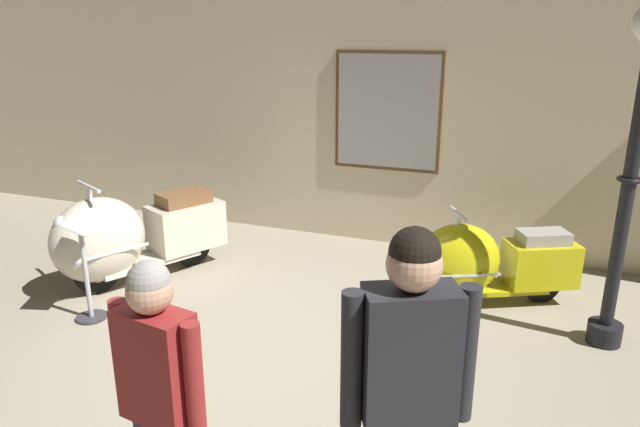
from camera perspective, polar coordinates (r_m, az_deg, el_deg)
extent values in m
plane|color=gray|center=(4.78, -6.74, -14.72)|extent=(60.00, 60.00, 0.00)
cube|color=beige|center=(7.08, 5.16, 12.50)|extent=(18.00, 0.20, 3.85)
cube|color=brown|center=(6.94, 6.65, 9.95)|extent=(1.28, 0.03, 1.39)
cube|color=#9E9E9E|center=(6.93, 6.61, 9.93)|extent=(1.20, 0.01, 1.31)
cylinder|color=black|center=(6.27, -21.14, -5.33)|extent=(0.28, 0.45, 0.46)
cylinder|color=silver|center=(6.27, -21.14, -5.33)|extent=(0.19, 0.23, 0.20)
cylinder|color=black|center=(6.69, -12.59, -3.11)|extent=(0.28, 0.45, 0.46)
cylinder|color=silver|center=(6.69, -12.59, -3.11)|extent=(0.19, 0.23, 0.20)
cube|color=beige|center=(6.47, -16.70, -4.38)|extent=(0.85, 1.15, 0.06)
ellipsoid|color=beige|center=(6.18, -20.99, -2.43)|extent=(0.95, 1.12, 0.86)
cube|color=beige|center=(6.59, -13.07, -1.16)|extent=(0.75, 0.90, 0.50)
cube|color=brown|center=(6.50, -13.27, 1.50)|extent=(0.53, 0.63, 0.14)
sphere|color=silver|center=(6.01, -24.03, -0.96)|extent=(0.17, 0.17, 0.17)
cylinder|color=silver|center=(6.05, -21.69, 1.03)|extent=(0.05, 0.05, 0.32)
cylinder|color=silver|center=(6.01, -21.86, 2.49)|extent=(0.46, 0.25, 0.04)
cube|color=silver|center=(5.94, -19.86, -3.68)|extent=(0.35, 0.69, 0.03)
cylinder|color=black|center=(5.73, 12.78, -7.11)|extent=(0.38, 0.24, 0.38)
cylinder|color=silver|center=(5.73, 12.78, -7.11)|extent=(0.20, 0.16, 0.17)
cylinder|color=black|center=(6.08, 20.98, -6.41)|extent=(0.38, 0.24, 0.38)
cylinder|color=silver|center=(6.08, 20.98, -6.41)|extent=(0.20, 0.16, 0.17)
cube|color=gold|center=(5.90, 16.99, -6.94)|extent=(0.97, 0.73, 0.05)
ellipsoid|color=gold|center=(5.64, 13.43, -4.55)|extent=(0.94, 0.81, 0.73)
cube|color=gold|center=(5.99, 20.87, -4.59)|extent=(0.76, 0.64, 0.42)
cube|color=gray|center=(5.89, 21.15, -2.17)|extent=(0.53, 0.45, 0.12)
sphere|color=silver|center=(5.49, 10.92, -2.77)|extent=(0.14, 0.14, 0.14)
cylinder|color=silver|center=(5.52, 13.39, -1.34)|extent=(0.04, 0.04, 0.27)
cylinder|color=silver|center=(5.48, 13.49, -0.01)|extent=(0.22, 0.39, 0.03)
cube|color=silver|center=(5.45, 14.24, -5.96)|extent=(0.58, 0.31, 0.02)
cylinder|color=black|center=(5.57, 26.21, -10.50)|extent=(0.28, 0.28, 0.18)
cylinder|color=black|center=(5.15, 28.03, 1.75)|extent=(0.11, 0.11, 2.28)
torus|color=black|center=(5.13, 28.22, 2.97)|extent=(0.19, 0.19, 0.04)
cube|color=maroon|center=(2.86, -15.78, -14.26)|extent=(0.39, 0.25, 0.56)
cylinder|color=maroon|center=(2.73, -12.30, -15.92)|extent=(0.09, 0.09, 0.58)
cylinder|color=maroon|center=(3.01, -18.85, -13.03)|extent=(0.09, 0.09, 0.58)
sphere|color=tan|center=(2.68, -16.45, -7.36)|extent=(0.21, 0.21, 0.21)
sphere|color=gray|center=(2.66, -16.53, -6.43)|extent=(0.19, 0.19, 0.19)
cube|color=#232328|center=(2.61, 8.80, -13.62)|extent=(0.46, 0.38, 0.63)
cylinder|color=#232328|center=(2.69, 14.15, -13.26)|extent=(0.10, 0.10, 0.65)
cylinder|color=#232328|center=(2.57, 3.14, -14.30)|extent=(0.10, 0.10, 0.65)
sphere|color=tan|center=(2.42, 9.26, -4.97)|extent=(0.24, 0.24, 0.24)
sphere|color=black|center=(2.40, 9.33, -3.79)|extent=(0.22, 0.22, 0.22)
cylinder|color=#333338|center=(5.83, -21.58, -9.48)|extent=(0.28, 0.28, 0.02)
cylinder|color=#A5A5AD|center=(5.65, -22.08, -5.46)|extent=(0.04, 0.04, 0.86)
cube|color=silver|center=(5.50, -22.61, -1.13)|extent=(0.34, 0.38, 0.12)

